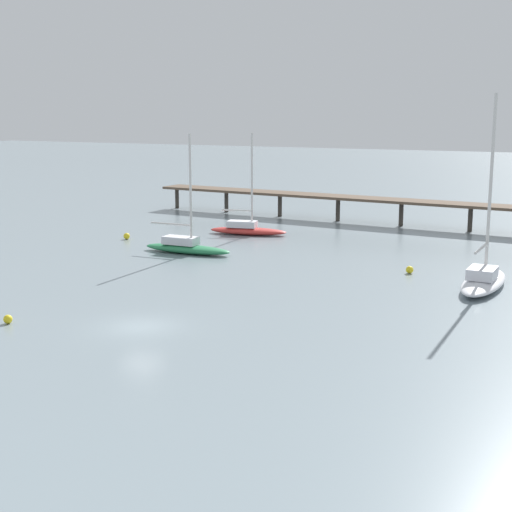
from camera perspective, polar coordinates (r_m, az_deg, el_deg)
name	(u,v)px	position (r m, az deg, el deg)	size (l,w,h in m)	color
ground_plane	(141,327)	(45.96, -8.74, -5.34)	(400.00, 400.00, 0.00)	gray
pier	(491,195)	(82.49, 17.44, 4.45)	(55.86, 7.93, 7.04)	brown
sailboat_white	(484,278)	(57.18, 16.93, -1.64)	(2.97, 9.41, 14.03)	white
sailboat_green	(186,246)	(68.43, -5.34, 0.79)	(8.67, 2.28, 10.80)	#287F4C
sailboat_red	(247,228)	(78.18, -0.68, 2.12)	(8.44, 3.61, 10.54)	red
mooring_buoy_outer	(8,319)	(48.46, -18.36, -4.59)	(0.55, 0.55, 0.55)	yellow
mooring_buoy_mid	(410,270)	(61.03, 11.61, -1.03)	(0.60, 0.60, 0.60)	yellow
mooring_buoy_inner	(127,236)	(76.53, -9.82, 1.50)	(0.64, 0.64, 0.64)	yellow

